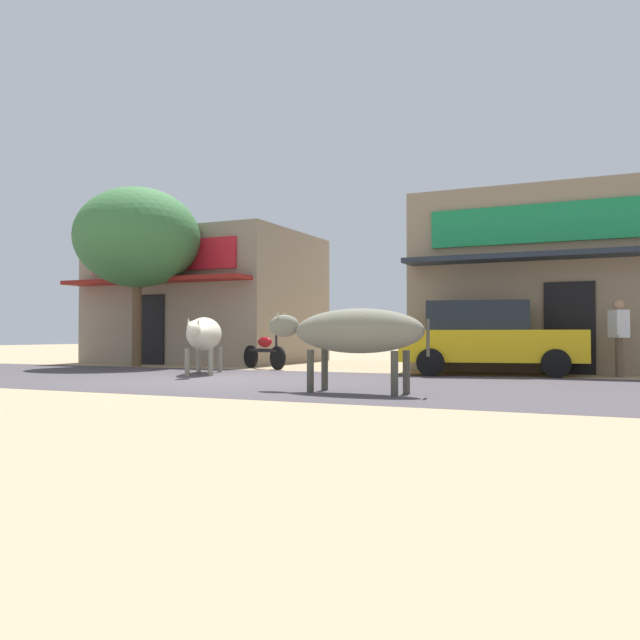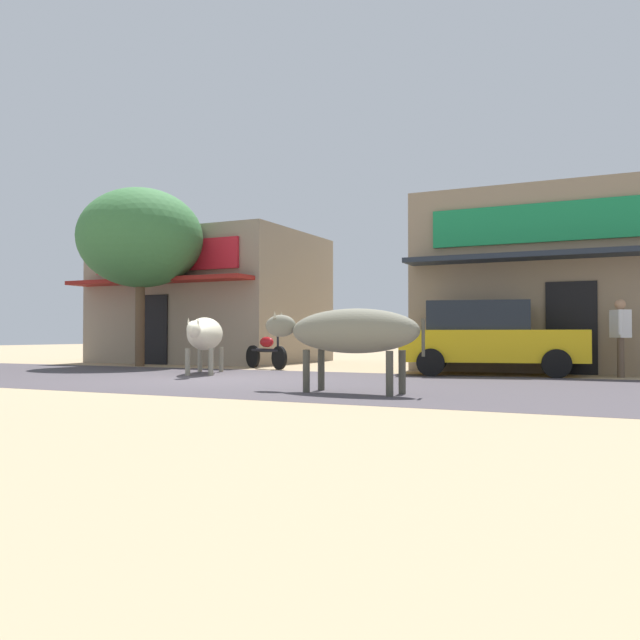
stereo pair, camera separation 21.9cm
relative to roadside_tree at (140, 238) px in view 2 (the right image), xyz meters
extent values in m
plane|color=tan|center=(5.01, -3.65, -3.63)|extent=(80.00, 80.00, 0.00)
cube|color=#463F45|center=(5.01, -3.65, -3.63)|extent=(72.00, 6.72, 0.00)
cube|color=gray|center=(-0.05, 3.68, -1.56)|extent=(6.54, 5.01, 4.15)
cube|color=red|center=(-0.05, 1.11, -0.40)|extent=(5.23, 0.10, 0.90)
cube|color=maroon|center=(-0.05, 0.72, -1.15)|extent=(6.28, 0.90, 0.12)
cube|color=black|center=(-0.49, 1.14, -2.58)|extent=(1.10, 0.06, 2.10)
cube|color=gray|center=(10.92, 3.68, -1.41)|extent=(6.74, 5.01, 4.45)
cube|color=#198C4C|center=(10.92, 1.11, -0.16)|extent=(5.39, 0.10, 0.90)
cube|color=#262D38|center=(10.92, 0.72, -0.96)|extent=(6.47, 0.90, 0.12)
cube|color=black|center=(11.40, 1.14, -2.58)|extent=(1.10, 0.06, 2.10)
cylinder|color=brown|center=(0.00, 0.00, -2.38)|extent=(0.26, 0.26, 2.50)
ellipsoid|color=#3B743D|center=(0.00, 0.00, 0.01)|extent=(3.52, 3.52, 2.82)
cube|color=gold|center=(9.77, 0.27, -2.98)|extent=(4.26, 2.65, 0.70)
cube|color=#1E2328|center=(9.48, 0.20, -2.31)|extent=(2.49, 2.11, 0.64)
cylinder|color=black|center=(10.82, 1.44, -3.33)|extent=(0.62, 0.31, 0.60)
cylinder|color=black|center=(11.22, -0.33, -3.33)|extent=(0.62, 0.31, 0.60)
cylinder|color=black|center=(8.32, 0.87, -3.33)|extent=(0.62, 0.31, 0.60)
cylinder|color=black|center=(8.72, -0.90, -3.33)|extent=(0.62, 0.31, 0.60)
cylinder|color=black|center=(4.46, 0.09, -3.33)|extent=(0.57, 0.35, 0.60)
cylinder|color=black|center=(3.33, 0.67, -3.33)|extent=(0.57, 0.35, 0.60)
cylinder|color=black|center=(3.89, 0.38, -3.15)|extent=(1.18, 0.67, 0.10)
ellipsoid|color=#A51419|center=(3.94, 0.35, -2.93)|extent=(0.61, 0.47, 0.28)
cylinder|color=black|center=(4.40, 0.11, -2.88)|extent=(0.06, 0.06, 0.60)
ellipsoid|color=beige|center=(3.79, -2.20, -2.72)|extent=(1.61, 2.34, 0.75)
ellipsoid|color=beige|center=(4.37, -3.44, -2.63)|extent=(0.49, 0.63, 0.36)
cone|color=beige|center=(4.49, -3.44, -2.45)|extent=(0.06, 0.06, 0.12)
cone|color=beige|center=(4.30, -3.53, -2.45)|extent=(0.06, 0.06, 0.12)
cylinder|color=gray|center=(4.33, -2.75, -3.34)|extent=(0.11, 0.11, 0.60)
cylinder|color=gray|center=(3.87, -2.97, -3.34)|extent=(0.11, 0.11, 0.60)
cylinder|color=gray|center=(3.71, -1.43, -3.34)|extent=(0.11, 0.11, 0.60)
cylinder|color=gray|center=(3.25, -1.65, -3.34)|extent=(0.11, 0.11, 0.60)
cylinder|color=gray|center=(3.29, -1.14, -2.82)|extent=(0.05, 0.05, 0.60)
ellipsoid|color=gray|center=(8.81, -5.43, -2.68)|extent=(2.20, 0.83, 0.69)
ellipsoid|color=gray|center=(7.48, -5.33, -2.59)|extent=(0.58, 0.32, 0.36)
cone|color=beige|center=(7.42, -5.43, -2.41)|extent=(0.06, 0.06, 0.12)
cone|color=beige|center=(7.44, -5.23, -2.41)|extent=(0.06, 0.06, 0.12)
cylinder|color=#4A483D|center=(8.09, -5.61, -3.30)|extent=(0.11, 0.11, 0.66)
cylinder|color=#4A483D|center=(8.12, -5.14, -3.30)|extent=(0.11, 0.11, 0.66)
cylinder|color=#4A483D|center=(9.49, -5.71, -3.30)|extent=(0.11, 0.11, 0.66)
cylinder|color=#4A483D|center=(9.53, -5.24, -3.30)|extent=(0.11, 0.11, 0.66)
cylinder|color=#4A483D|center=(9.94, -5.51, -2.78)|extent=(0.05, 0.05, 0.55)
cylinder|color=brown|center=(12.42, 0.61, -3.22)|extent=(0.14, 0.14, 0.83)
cylinder|color=brown|center=(12.42, 0.43, -3.22)|extent=(0.14, 0.14, 0.83)
cube|color=silver|center=(12.42, 0.52, -2.51)|extent=(0.44, 0.48, 0.59)
sphere|color=tan|center=(12.42, 0.52, -2.10)|extent=(0.23, 0.23, 0.23)
cylinder|color=silver|center=(12.42, 0.78, -2.48)|extent=(0.09, 0.09, 0.53)
cylinder|color=silver|center=(12.42, 0.26, -2.48)|extent=(0.09, 0.09, 0.53)
camera|label=1|loc=(12.54, -14.98, -2.73)|focal=37.51mm
camera|label=2|loc=(12.74, -14.88, -2.73)|focal=37.51mm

